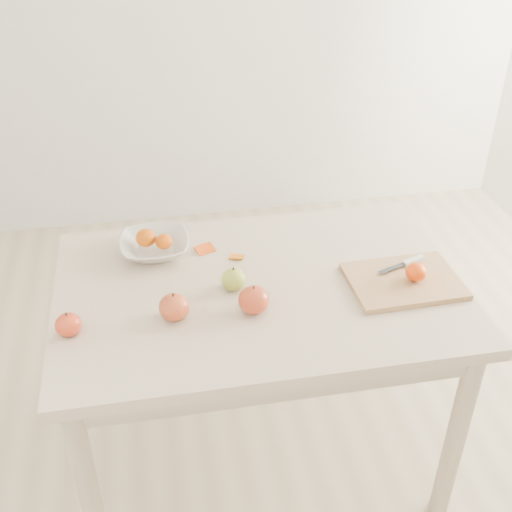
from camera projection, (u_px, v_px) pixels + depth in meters
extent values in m
plane|color=#C6B293|center=(259.00, 451.00, 2.32)|extent=(3.50, 3.50, 0.00)
cube|color=beige|center=(259.00, 290.00, 1.91)|extent=(1.20, 0.80, 0.04)
cylinder|color=#BCAA8E|center=(95.00, 334.00, 2.32)|extent=(0.06, 0.06, 0.71)
cylinder|color=#BCAA8E|center=(379.00, 300.00, 2.48)|extent=(0.06, 0.06, 0.71)
cylinder|color=#BCAA8E|center=(89.00, 493.00, 1.76)|extent=(0.06, 0.06, 0.71)
cylinder|color=#BCAA8E|center=(456.00, 437.00, 1.93)|extent=(0.06, 0.06, 0.71)
cube|color=#A97B54|center=(404.00, 281.00, 1.90)|extent=(0.33, 0.25, 0.02)
ellipsoid|color=#DE4207|center=(416.00, 272.00, 1.88)|extent=(0.06, 0.06, 0.05)
imported|color=silver|center=(155.00, 246.00, 2.03)|extent=(0.22, 0.22, 0.05)
ellipsoid|color=#D35E07|center=(146.00, 238.00, 2.02)|extent=(0.06, 0.06, 0.06)
ellipsoid|color=#CD3E07|center=(164.00, 241.00, 2.01)|extent=(0.05, 0.05, 0.05)
cube|color=#D0460E|center=(205.00, 250.00, 2.06)|extent=(0.07, 0.06, 0.01)
cube|color=#C85E0E|center=(237.00, 257.00, 2.02)|extent=(0.05, 0.05, 0.01)
cube|color=white|center=(414.00, 261.00, 1.96)|extent=(0.08, 0.04, 0.01)
cube|color=#33343A|center=(392.00, 268.00, 1.93)|extent=(0.09, 0.05, 0.00)
ellipsoid|color=olive|center=(234.00, 279.00, 1.87)|extent=(0.07, 0.07, 0.07)
ellipsoid|color=#961305|center=(68.00, 325.00, 1.70)|extent=(0.07, 0.07, 0.06)
ellipsoid|color=maroon|center=(174.00, 307.00, 1.75)|extent=(0.08, 0.08, 0.08)
ellipsoid|color=maroon|center=(254.00, 300.00, 1.78)|extent=(0.09, 0.09, 0.08)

